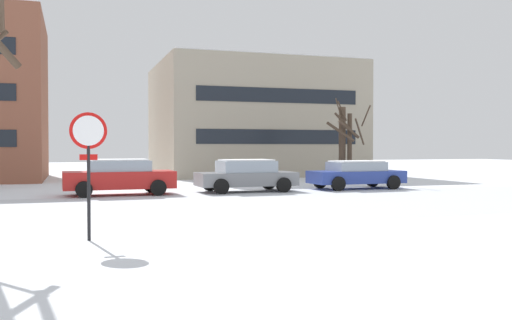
{
  "coord_description": "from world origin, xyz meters",
  "views": [
    {
      "loc": [
        -2.79,
        -14.22,
        1.95
      ],
      "look_at": [
        3.67,
        5.39,
        1.46
      ],
      "focal_mm": 39.38,
      "sensor_mm": 36.0,
      "label": 1
    }
  ],
  "objects_px": {
    "parked_car_gray": "(246,175)",
    "parked_car_blue": "(356,174)",
    "parked_car_red": "(119,177)",
    "stop_sign": "(88,151)"
  },
  "relations": [
    {
      "from": "parked_car_blue",
      "to": "stop_sign",
      "type": "bearing_deg",
      "value": -137.72
    },
    {
      "from": "parked_car_gray",
      "to": "parked_car_blue",
      "type": "distance_m",
      "value": 5.36
    },
    {
      "from": "parked_car_gray",
      "to": "parked_car_blue",
      "type": "xyz_separation_m",
      "value": [
        5.36,
        0.03,
        -0.04
      ]
    },
    {
      "from": "parked_car_gray",
      "to": "parked_car_blue",
      "type": "relative_size",
      "value": 0.98
    },
    {
      "from": "parked_car_red",
      "to": "parked_car_gray",
      "type": "distance_m",
      "value": 5.36
    },
    {
      "from": "stop_sign",
      "to": "parked_car_gray",
      "type": "bearing_deg",
      "value": 58.25
    },
    {
      "from": "parked_car_red",
      "to": "parked_car_blue",
      "type": "bearing_deg",
      "value": 0.03
    },
    {
      "from": "stop_sign",
      "to": "parked_car_blue",
      "type": "height_order",
      "value": "stop_sign"
    },
    {
      "from": "parked_car_red",
      "to": "parked_car_blue",
      "type": "xyz_separation_m",
      "value": [
        10.72,
        0.01,
        -0.07
      ]
    },
    {
      "from": "parked_car_gray",
      "to": "stop_sign",
      "type": "bearing_deg",
      "value": -121.75
    }
  ]
}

